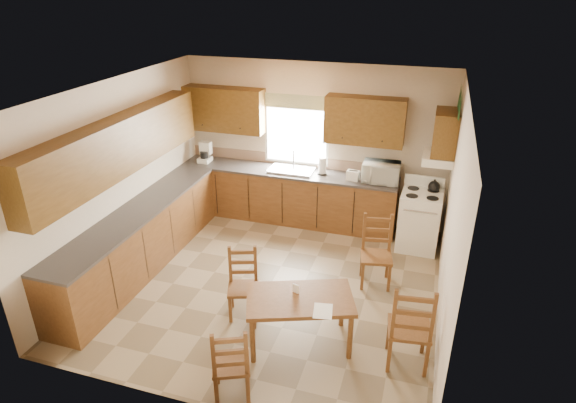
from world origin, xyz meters
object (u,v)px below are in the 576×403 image
(chair_near_left, at_px, (231,360))
(chair_near_right, at_px, (410,323))
(chair_far_left, at_px, (243,284))
(stove, at_px, (419,221))
(chair_far_right, at_px, (377,253))
(microwave, at_px, (381,172))
(dining_table, at_px, (300,320))

(chair_near_left, relative_size, chair_near_right, 0.83)
(chair_far_left, bearing_deg, stove, 30.86)
(chair_near_left, xyz_separation_m, chair_far_right, (1.12, 2.41, 0.06))
(microwave, distance_m, chair_near_right, 3.08)
(chair_far_left, bearing_deg, chair_near_right, -26.54)
(dining_table, distance_m, chair_near_left, 1.04)
(stove, height_order, chair_near_right, chair_near_right)
(microwave, distance_m, dining_table, 3.12)
(chair_far_left, xyz_separation_m, chair_far_right, (1.49, 1.17, 0.05))
(dining_table, bearing_deg, chair_far_left, 139.35)
(dining_table, relative_size, chair_far_right, 1.20)
(microwave, bearing_deg, stove, -24.12)
(stove, xyz_separation_m, microwave, (-0.68, 0.29, 0.63))
(microwave, bearing_deg, chair_near_left, -104.38)
(chair_near_right, relative_size, chair_far_left, 1.19)
(dining_table, bearing_deg, stove, 46.00)
(stove, bearing_deg, chair_near_left, -112.31)
(microwave, relative_size, chair_far_left, 0.60)
(stove, height_order, chair_far_left, stove)
(dining_table, bearing_deg, chair_near_right, -18.37)
(chair_far_left, relative_size, chair_far_right, 0.90)
(chair_far_left, distance_m, chair_far_right, 1.90)
(chair_near_right, height_order, chair_far_left, chair_near_right)
(stove, relative_size, chair_far_left, 1.01)
(stove, relative_size, chair_near_left, 1.02)
(chair_near_left, relative_size, chair_far_left, 0.99)
(stove, relative_size, dining_table, 0.76)
(microwave, height_order, chair_far_right, microwave)
(microwave, xyz_separation_m, chair_far_right, (0.18, -1.52, -0.58))
(stove, distance_m, microwave, 0.97)
(dining_table, xyz_separation_m, chair_far_left, (-0.82, 0.30, 0.13))
(stove, distance_m, chair_near_right, 2.65)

